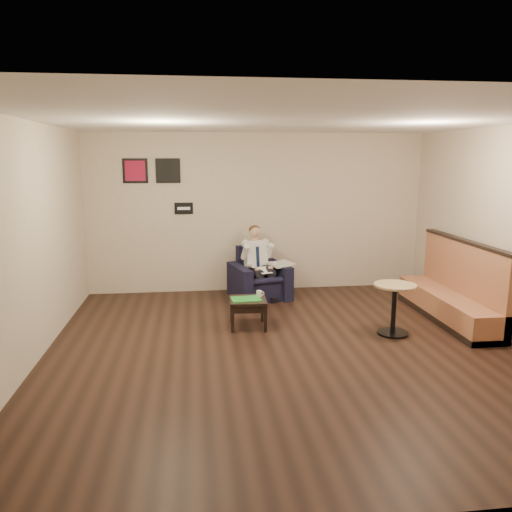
{
  "coord_description": "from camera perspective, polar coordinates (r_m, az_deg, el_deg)",
  "views": [
    {
      "loc": [
        -1.12,
        -5.8,
        2.38
      ],
      "look_at": [
        -0.25,
        1.2,
        0.98
      ],
      "focal_mm": 35.0,
      "sensor_mm": 36.0,
      "label": 1
    }
  ],
  "objects": [
    {
      "name": "smartphone",
      "position": [
        7.2,
        -0.63,
        -4.56
      ],
      "size": [
        0.14,
        0.09,
        0.01
      ],
      "primitive_type": "cube",
      "rotation": [
        0.0,
        0.0,
        -0.22
      ],
      "color": "black",
      "rests_on": "side_table"
    },
    {
      "name": "art_print_left",
      "position": [
        8.84,
        -13.64,
        9.44
      ],
      "size": [
        0.42,
        0.03,
        0.42
      ],
      "primitive_type": "cube",
      "color": "#A11335",
      "rests_on": "wall_back"
    },
    {
      "name": "side_table",
      "position": [
        7.11,
        -0.92,
        -6.53
      ],
      "size": [
        0.53,
        0.53,
        0.41
      ],
      "primitive_type": "cube",
      "rotation": [
        0.0,
        0.0,
        -0.05
      ],
      "color": "black",
      "rests_on": "ground"
    },
    {
      "name": "banquette",
      "position": [
        7.89,
        21.23,
        -2.67
      ],
      "size": [
        0.55,
        2.3,
        1.17
      ],
      "primitive_type": "cube",
      "color": "#A3613F",
      "rests_on": "ground"
    },
    {
      "name": "ceiling",
      "position": [
        5.92,
        3.97,
        15.3
      ],
      "size": [
        6.0,
        6.0,
        0.02
      ],
      "primitive_type": "cube",
      "color": "white",
      "rests_on": "wall_back"
    },
    {
      "name": "lap_papers",
      "position": [
        8.31,
        0.92,
        -1.63
      ],
      "size": [
        0.27,
        0.33,
        0.01
      ],
      "primitive_type": "cube",
      "rotation": [
        0.0,
        0.0,
        0.32
      ],
      "color": "white",
      "rests_on": "seated_man"
    },
    {
      "name": "ground",
      "position": [
        6.37,
        3.63,
        -10.72
      ],
      "size": [
        6.0,
        6.0,
        0.0
      ],
      "primitive_type": "plane",
      "color": "black",
      "rests_on": "ground"
    },
    {
      "name": "seated_man",
      "position": [
        8.38,
        0.68,
        -1.09
      ],
      "size": [
        0.75,
        0.95,
        1.18
      ],
      "primitive_type": null,
      "rotation": [
        0.0,
        0.0,
        0.25
      ],
      "color": "silver",
      "rests_on": "armchair"
    },
    {
      "name": "cafe_table",
      "position": [
        7.05,
        15.47,
        -5.9
      ],
      "size": [
        0.75,
        0.75,
        0.7
      ],
      "primitive_type": "cylinder",
      "rotation": [
        0.0,
        0.0,
        -0.43
      ],
      "color": "tan",
      "rests_on": "ground"
    },
    {
      "name": "armchair",
      "position": [
        8.52,
        0.39,
        -1.99
      ],
      "size": [
        1.08,
        1.08,
        0.86
      ],
      "primitive_type": "cube",
      "rotation": [
        0.0,
        0.0,
        0.25
      ],
      "color": "black",
      "rests_on": "ground"
    },
    {
      "name": "newspaper",
      "position": [
        8.54,
        2.87,
        -0.9
      ],
      "size": [
        0.5,
        0.56,
        0.01
      ],
      "primitive_type": "cube",
      "rotation": [
        0.0,
        0.0,
        0.3
      ],
      "color": "silver",
      "rests_on": "armchair"
    },
    {
      "name": "wall_back",
      "position": [
        8.92,
        0.17,
        4.94
      ],
      "size": [
        6.0,
        0.02,
        2.8
      ],
      "primitive_type": "cube",
      "color": "beige",
      "rests_on": "ground"
    },
    {
      "name": "wall_left",
      "position": [
        6.17,
        -24.71,
        1.09
      ],
      "size": [
        0.02,
        6.0,
        2.8
      ],
      "primitive_type": "cube",
      "color": "beige",
      "rests_on": "ground"
    },
    {
      "name": "green_folder",
      "position": [
        7.03,
        -1.14,
        -4.93
      ],
      "size": [
        0.44,
        0.33,
        0.01
      ],
      "primitive_type": "cube",
      "rotation": [
        0.0,
        0.0,
        0.09
      ],
      "color": "green",
      "rests_on": "side_table"
    },
    {
      "name": "wall_front",
      "position": [
        3.17,
        14.1,
        -7.07
      ],
      "size": [
        6.0,
        0.02,
        2.8
      ],
      "primitive_type": "cube",
      "color": "beige",
      "rests_on": "ground"
    },
    {
      "name": "seating_sign",
      "position": [
        8.83,
        -8.26,
        5.41
      ],
      "size": [
        0.32,
        0.02,
        0.2
      ],
      "primitive_type": "cube",
      "color": "black",
      "rests_on": "wall_back"
    },
    {
      "name": "coffee_mug",
      "position": [
        7.16,
        0.35,
        -4.32
      ],
      "size": [
        0.08,
        0.08,
        0.09
      ],
      "primitive_type": "cylinder",
      "rotation": [
        0.0,
        0.0,
        -0.05
      ],
      "color": "white",
      "rests_on": "side_table"
    },
    {
      "name": "art_print_right",
      "position": [
        8.8,
        -10.03,
        9.58
      ],
      "size": [
        0.42,
        0.03,
        0.42
      ],
      "primitive_type": "cube",
      "color": "black",
      "rests_on": "wall_back"
    }
  ]
}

